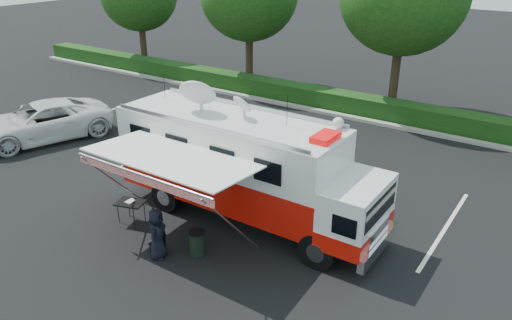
{
  "coord_description": "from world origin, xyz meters",
  "views": [
    {
      "loc": [
        8.15,
        -11.46,
        8.32
      ],
      "look_at": [
        0.0,
        0.5,
        1.9
      ],
      "focal_mm": 35.0,
      "sensor_mm": 36.0,
      "label": 1
    }
  ],
  "objects": [
    {
      "name": "white_suv",
      "position": [
        -11.69,
        0.56,
        0.0
      ],
      "size": [
        4.65,
        6.62,
        1.68
      ],
      "primitive_type": "imported",
      "rotation": [
        0.0,
        0.0,
        -0.34
      ],
      "color": "silver",
      "rests_on": "ground_plane"
    },
    {
      "name": "folding_table",
      "position": [
        -2.91,
        -2.28,
        0.7
      ],
      "size": [
        1.02,
        0.85,
        0.75
      ],
      "color": "black",
      "rests_on": "ground_plane"
    },
    {
      "name": "command_truck",
      "position": [
        -0.08,
        -0.0,
        1.83
      ],
      "size": [
        8.89,
        2.44,
        4.27
      ],
      "color": "black",
      "rests_on": "ground_plane"
    },
    {
      "name": "folding_chair",
      "position": [
        -0.91,
        -3.05,
        0.48
      ],
      "size": [
        0.47,
        0.5,
        0.82
      ],
      "color": "black",
      "rests_on": "ground_plane"
    },
    {
      "name": "stall_lines",
      "position": [
        -0.5,
        3.0,
        0.0
      ],
      "size": [
        24.12,
        5.5,
        0.01
      ],
      "color": "silver",
      "rests_on": "ground_plane"
    },
    {
      "name": "person",
      "position": [
        -0.85,
        -3.17,
        0.0
      ],
      "size": [
        0.74,
        0.88,
        1.53
      ],
      "primitive_type": "imported",
      "rotation": [
        0.0,
        0.0,
        1.97
      ],
      "color": "black",
      "rests_on": "ground_plane"
    },
    {
      "name": "awning",
      "position": [
        -0.87,
        -2.54,
        2.74
      ],
      "size": [
        4.85,
        2.52,
        2.93
      ],
      "color": "white",
      "rests_on": "ground_plane"
    },
    {
      "name": "back_border",
      "position": [
        1.14,
        12.9,
        5.0
      ],
      "size": [
        60.0,
        6.14,
        8.87
      ],
      "color": "#9E998E",
      "rests_on": "ground_plane"
    },
    {
      "name": "trash_bin",
      "position": [
        -0.05,
        -2.41,
        0.37
      ],
      "size": [
        0.48,
        0.48,
        0.73
      ],
      "color": "black",
      "rests_on": "ground_plane"
    },
    {
      "name": "ground_plane",
      "position": [
        0.0,
        0.0,
        0.0
      ],
      "size": [
        120.0,
        120.0,
        0.0
      ],
      "primitive_type": "plane",
      "color": "black",
      "rests_on": "ground"
    }
  ]
}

